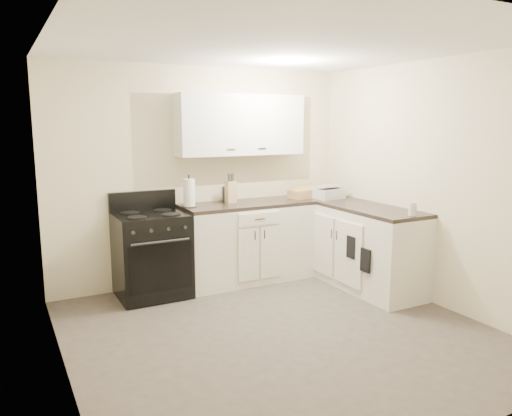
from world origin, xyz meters
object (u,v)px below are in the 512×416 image
stove (152,255)px  countertop_grill (327,193)px  paper_towel (189,193)px  wicker_basket (302,194)px  knife_block (231,192)px

stove → countertop_grill: bearing=-3.2°
paper_towel → wicker_basket: bearing=-1.4°
stove → countertop_grill: size_ratio=2.67×
wicker_basket → countertop_grill: countertop_grill is taller
wicker_basket → countertop_grill: 0.30m
wicker_basket → paper_towel: bearing=178.6°
stove → wicker_basket: bearing=1.0°
wicker_basket → countertop_grill: (0.26, -0.16, 0.01)m
stove → paper_towel: (0.47, 0.07, 0.64)m
stove → paper_towel: bearing=8.7°
knife_block → wicker_basket: knife_block is taller
paper_towel → wicker_basket: size_ratio=0.99×
stove → knife_block: bearing=6.7°
stove → paper_towel: paper_towel is taller
countertop_grill → paper_towel: bearing=169.0°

